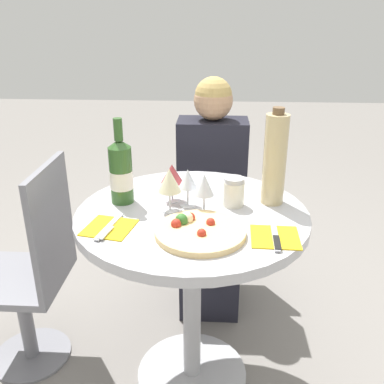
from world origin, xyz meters
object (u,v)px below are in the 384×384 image
Objects in this scene: wine_bottle at (121,172)px; chair_behind_diner at (211,211)px; seated_diner at (211,206)px; chair_empty_side at (33,275)px; pizza_large at (198,230)px; dining_table at (192,252)px; tall_carafe at (275,159)px.

chair_behind_diner is at bearing 63.78° from wine_bottle.
seated_diner is 1.27× the size of chair_empty_side.
pizza_large is at bearing 87.54° from seated_diner.
wine_bottle reaches higher than chair_empty_side.
dining_table is 0.45m from tall_carafe.
pizza_large is (0.03, -0.17, 0.18)m from dining_table.
tall_carafe is at bearing 114.81° from seated_diner.
chair_behind_diner is at bearing -90.00° from seated_diner.
chair_behind_diner is 0.96m from pizza_large.
chair_behind_diner is at bearing 85.08° from dining_table.
dining_table is at bearing 85.08° from chair_behind_diner.
wine_bottle is at bearing 165.48° from dining_table.
seated_diner reaches higher than wine_bottle.
chair_empty_side is 1.07m from tall_carafe.
pizza_large is 0.40m from tall_carafe.
pizza_large is at bearing -134.76° from tall_carafe.
chair_behind_diner is 0.79× the size of seated_diner.
seated_diner is at bearing 114.81° from tall_carafe.
chair_behind_diner is 1.00× the size of chair_empty_side.
chair_empty_side is at bearing -178.52° from tall_carafe.
chair_behind_diner is 0.16m from seated_diner.
dining_table is 2.34× the size of tall_carafe.
chair_behind_diner is at bearing -47.56° from chair_empty_side.
chair_empty_side is 0.80m from pizza_large.
seated_diner is 3.66× the size of wine_bottle.
chair_empty_side is 2.56× the size of tall_carafe.
wine_bottle reaches higher than pizza_large.
pizza_large is 0.82× the size of tall_carafe.
chair_empty_side is at bearing 42.44° from chair_behind_diner.
chair_behind_diner and chair_empty_side have the same top height.
wine_bottle is at bearing -90.30° from chair_empty_side.
seated_diner is at bearing 58.02° from wine_bottle.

